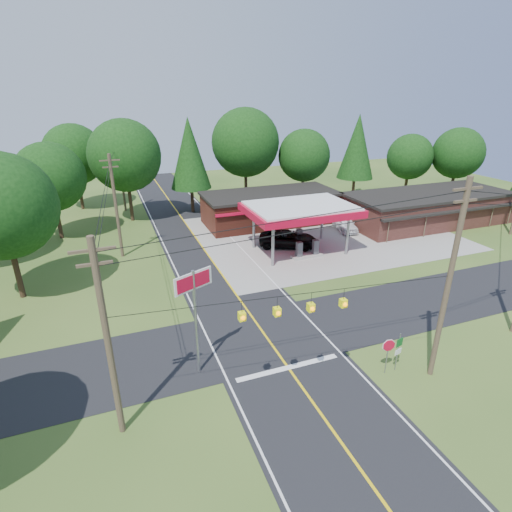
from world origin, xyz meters
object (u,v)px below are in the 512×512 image
object	(u,v)px
sedan_car	(345,224)
suv_car	(288,239)
gas_canopy	(301,211)
octagonal_stop_sign	(388,348)
big_stop_sign	(195,299)

from	to	relation	value
sedan_car	suv_car	bearing A→B (deg)	-152.18
gas_canopy	octagonal_stop_sign	bearing A→B (deg)	-101.66
gas_canopy	big_stop_sign	xyz separation A→B (m)	(-14.00, -15.01, 0.52)
suv_car	gas_canopy	bearing A→B (deg)	-134.54
sedan_car	gas_canopy	bearing A→B (deg)	-142.01
gas_canopy	big_stop_sign	size ratio (longest dim) A/B	1.63
sedan_car	octagonal_stop_sign	world-z (taller)	octagonal_stop_sign
big_stop_sign	sedan_car	bearing A→B (deg)	40.83
big_stop_sign	octagonal_stop_sign	world-z (taller)	big_stop_sign
sedan_car	big_stop_sign	world-z (taller)	big_stop_sign
gas_canopy	suv_car	world-z (taller)	gas_canopy
gas_canopy	big_stop_sign	bearing A→B (deg)	-133.01
suv_car	sedan_car	xyz separation A→B (m)	(8.50, 2.50, -0.06)
gas_canopy	sedan_car	xyz separation A→B (m)	(8.00, 4.00, -3.47)
gas_canopy	suv_car	xyz separation A→B (m)	(-0.50, 1.50, -3.42)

